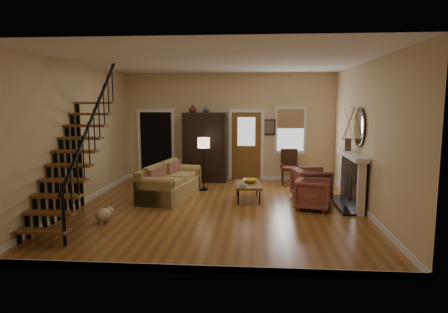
# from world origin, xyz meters

# --- Properties ---
(room) EXTENTS (7.00, 7.33, 3.30)m
(room) POSITION_xyz_m (-0.41, 1.76, 1.51)
(room) COLOR brown
(room) RESTS_ON ground
(staircase) EXTENTS (0.94, 2.80, 3.20)m
(staircase) POSITION_xyz_m (-2.78, -1.30, 1.60)
(staircase) COLOR brown
(staircase) RESTS_ON ground
(fireplace) EXTENTS (0.33, 1.95, 2.30)m
(fireplace) POSITION_xyz_m (3.13, 0.50, 0.74)
(fireplace) COLOR black
(fireplace) RESTS_ON ground
(armoire) EXTENTS (1.30, 0.60, 2.10)m
(armoire) POSITION_xyz_m (-0.70, 3.15, 1.05)
(armoire) COLOR black
(armoire) RESTS_ON ground
(vase_a) EXTENTS (0.24, 0.24, 0.25)m
(vase_a) POSITION_xyz_m (-1.05, 3.05, 2.22)
(vase_a) COLOR #4C2619
(vase_a) RESTS_ON armoire
(vase_b) EXTENTS (0.20, 0.20, 0.21)m
(vase_b) POSITION_xyz_m (-0.65, 3.05, 2.21)
(vase_b) COLOR #334C60
(vase_b) RESTS_ON armoire
(sofa) EXTENTS (1.31, 2.30, 0.81)m
(sofa) POSITION_xyz_m (-1.31, 0.94, 0.40)
(sofa) COLOR #9D8447
(sofa) RESTS_ON ground
(coffee_table) EXTENTS (0.71, 1.13, 0.42)m
(coffee_table) POSITION_xyz_m (0.67, 0.83, 0.21)
(coffee_table) COLOR brown
(coffee_table) RESTS_ON ground
(bowl) EXTENTS (0.37, 0.37, 0.09)m
(bowl) POSITION_xyz_m (0.72, 0.98, 0.46)
(bowl) COLOR gold
(bowl) RESTS_ON coffee_table
(books) EXTENTS (0.20, 0.27, 0.05)m
(books) POSITION_xyz_m (0.55, 0.53, 0.44)
(books) COLOR beige
(books) RESTS_ON coffee_table
(armchair_left) EXTENTS (0.91, 0.89, 0.69)m
(armchair_left) POSITION_xyz_m (2.15, 0.12, 0.35)
(armchair_left) COLOR maroon
(armchair_left) RESTS_ON ground
(armchair_right) EXTENTS (0.99, 0.97, 0.79)m
(armchair_right) POSITION_xyz_m (2.23, 1.00, 0.40)
(armchair_right) COLOR maroon
(armchair_right) RESTS_ON ground
(floor_lamp) EXTENTS (0.35, 0.35, 1.46)m
(floor_lamp) POSITION_xyz_m (-0.57, 1.87, 0.73)
(floor_lamp) COLOR black
(floor_lamp) RESTS_ON ground
(side_chair) EXTENTS (0.54, 0.54, 1.02)m
(side_chair) POSITION_xyz_m (1.85, 2.95, 0.51)
(side_chair) COLOR #382111
(side_chair) RESTS_ON ground
(dog) EXTENTS (0.38, 0.49, 0.31)m
(dog) POSITION_xyz_m (-2.21, -1.29, 0.16)
(dog) COLOR #CBB88B
(dog) RESTS_ON ground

